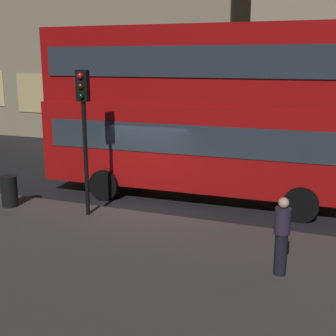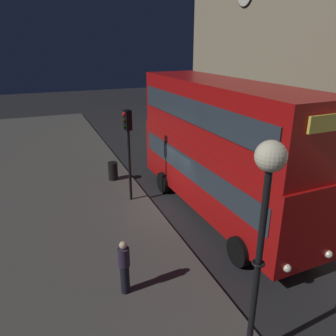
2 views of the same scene
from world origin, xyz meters
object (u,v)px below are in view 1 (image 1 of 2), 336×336
object	(u,v)px
litter_bin	(9,191)
double_decker_bus	(198,106)
pedestrian	(282,235)
traffic_light_near_kerb	(84,113)

from	to	relation	value
litter_bin	double_decker_bus	bearing A→B (deg)	34.08
pedestrian	double_decker_bus	bearing A→B (deg)	75.80
double_decker_bus	traffic_light_near_kerb	size ratio (longest dim) A/B	2.50
double_decker_bus	litter_bin	world-z (taller)	double_decker_bus
double_decker_bus	pedestrian	distance (m)	6.37
traffic_light_near_kerb	double_decker_bus	bearing A→B (deg)	43.28
pedestrian	litter_bin	xyz separation A→B (m)	(-8.36, 1.62, -0.40)
litter_bin	traffic_light_near_kerb	bearing A→B (deg)	4.02
double_decker_bus	litter_bin	size ratio (longest dim) A/B	10.87
traffic_light_near_kerb	pedestrian	xyz separation A→B (m)	(5.73, -1.81, -2.08)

